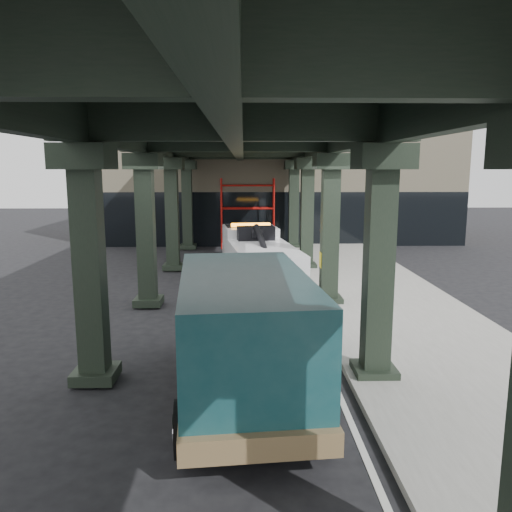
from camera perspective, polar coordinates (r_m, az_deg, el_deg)
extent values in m
plane|color=black|center=(14.87, -0.51, -7.75)|extent=(90.00, 90.00, 0.00)
cube|color=gray|center=(17.41, 14.42, -5.17)|extent=(5.00, 40.00, 0.15)
cube|color=silver|center=(16.89, 5.19, -5.60)|extent=(0.12, 38.00, 0.01)
cube|color=black|center=(10.74, 13.82, -1.16)|extent=(0.55, 0.55, 5.00)
cube|color=black|center=(10.55, 14.33, 10.93)|extent=(1.10, 1.10, 0.50)
cube|color=black|center=(11.40, 13.33, -12.68)|extent=(0.90, 0.90, 0.24)
cube|color=black|center=(16.53, 8.43, 2.81)|extent=(0.55, 0.55, 5.00)
cube|color=black|center=(16.41, 8.63, 10.63)|extent=(1.10, 1.10, 0.50)
cube|color=black|center=(16.97, 8.23, -4.98)|extent=(0.90, 0.90, 0.24)
cube|color=black|center=(22.44, 5.84, 4.70)|extent=(0.55, 0.55, 5.00)
cube|color=black|center=(22.35, 5.94, 10.46)|extent=(1.10, 1.10, 0.50)
cube|color=black|center=(22.76, 5.74, -1.12)|extent=(0.90, 0.90, 0.24)
cube|color=black|center=(28.38, 4.33, 5.80)|extent=(0.55, 0.55, 5.00)
cube|color=black|center=(28.31, 4.39, 10.35)|extent=(1.10, 1.10, 0.50)
cube|color=black|center=(28.64, 4.27, 1.16)|extent=(0.90, 0.90, 0.24)
cube|color=black|center=(10.84, -18.47, -1.28)|extent=(0.55, 0.55, 5.00)
cube|color=black|center=(10.66, -19.13, 10.68)|extent=(1.10, 1.10, 0.50)
cube|color=black|center=(11.50, -17.82, -12.70)|extent=(0.90, 0.90, 0.24)
cube|color=black|center=(16.60, -12.46, 2.72)|extent=(0.55, 0.55, 5.00)
cube|color=black|center=(16.48, -12.76, 10.50)|extent=(1.10, 1.10, 0.50)
cube|color=black|center=(17.04, -12.17, -5.05)|extent=(0.90, 0.90, 0.24)
cube|color=black|center=(22.49, -9.56, 4.63)|extent=(0.55, 0.55, 5.00)
cube|color=black|center=(22.40, -9.73, 10.37)|extent=(1.10, 1.10, 0.50)
cube|color=black|center=(22.81, -9.40, -1.18)|extent=(0.90, 0.90, 0.24)
cube|color=black|center=(28.42, -7.86, 5.74)|extent=(0.55, 0.55, 5.00)
cube|color=black|center=(28.35, -7.97, 10.28)|extent=(1.10, 1.10, 0.50)
cube|color=black|center=(28.68, -7.75, 1.11)|extent=(0.90, 0.90, 0.24)
cube|color=black|center=(16.44, 8.70, 13.42)|extent=(0.35, 32.00, 1.10)
cube|color=black|center=(16.51, -12.86, 13.27)|extent=(0.35, 32.00, 1.10)
cube|color=black|center=(16.20, -2.11, 13.58)|extent=(0.35, 32.00, 1.10)
cube|color=black|center=(16.26, -2.12, 16.04)|extent=(7.40, 32.00, 0.30)
cube|color=#C6B793|center=(34.24, 2.35, 9.02)|extent=(22.00, 10.00, 8.00)
cylinder|color=red|center=(29.20, -3.92, 4.93)|extent=(0.08, 0.08, 4.00)
cylinder|color=red|center=(28.41, -3.99, 4.80)|extent=(0.08, 0.08, 4.00)
cylinder|color=red|center=(29.23, 1.99, 4.96)|extent=(0.08, 0.08, 4.00)
cylinder|color=red|center=(28.43, 2.08, 4.82)|extent=(0.08, 0.08, 4.00)
cylinder|color=red|center=(29.28, -0.96, 3.00)|extent=(3.00, 0.08, 0.08)
cylinder|color=red|center=(29.15, -0.97, 5.54)|extent=(3.00, 0.08, 0.08)
cylinder|color=red|center=(29.08, -0.98, 8.09)|extent=(3.00, 0.08, 0.08)
cube|color=black|center=(18.65, 0.37, -2.13)|extent=(1.79, 6.72, 0.22)
cube|color=white|center=(20.72, -0.68, 1.19)|extent=(2.36, 2.40, 1.60)
cube|color=white|center=(21.70, -1.05, 0.40)|extent=(2.15, 0.90, 0.80)
cube|color=black|center=(20.87, -0.77, 2.49)|extent=(2.09, 1.41, 0.75)
cube|color=white|center=(17.55, 0.93, -0.98)|extent=(2.72, 4.69, 1.24)
cube|color=orange|center=(20.43, -0.61, 3.58)|extent=(1.62, 0.47, 0.14)
cube|color=black|center=(19.14, -0.01, 2.62)|extent=(1.48, 0.72, 0.53)
cylinder|color=black|center=(17.61, 0.83, 1.26)|extent=(0.64, 3.10, 1.19)
cube|color=black|center=(15.59, 2.40, -5.73)|extent=(0.43, 1.27, 0.16)
cube|color=black|center=(15.02, 2.88, -6.52)|extent=(1.44, 0.41, 0.16)
cylinder|color=black|center=(21.01, -3.42, -1.16)|extent=(0.44, 1.01, 0.98)
cylinder|color=silver|center=(21.01, -3.42, -1.16)|extent=(0.42, 0.58, 0.54)
cylinder|color=black|center=(21.29, 1.82, -1.00)|extent=(0.44, 1.01, 0.98)
cylinder|color=silver|center=(21.29, 1.82, -1.00)|extent=(0.42, 0.58, 0.54)
cylinder|color=black|center=(18.16, -2.47, -2.91)|extent=(0.44, 1.01, 0.98)
cylinder|color=silver|center=(18.16, -2.47, -2.91)|extent=(0.42, 0.58, 0.54)
cylinder|color=black|center=(18.48, 3.56, -2.69)|extent=(0.44, 1.01, 0.98)
cylinder|color=silver|center=(18.48, 3.56, -2.69)|extent=(0.42, 0.58, 0.54)
cylinder|color=black|center=(17.04, -2.00, -3.75)|extent=(0.44, 1.01, 0.98)
cylinder|color=silver|center=(17.04, -2.00, -3.75)|extent=(0.42, 0.58, 0.54)
cylinder|color=black|center=(17.39, 4.41, -3.50)|extent=(0.44, 1.01, 0.98)
cylinder|color=silver|center=(17.39, 4.41, -3.50)|extent=(0.42, 0.58, 0.54)
cube|color=#123D42|center=(12.57, -2.63, -6.07)|extent=(2.37, 1.42, 1.00)
cube|color=#123D42|center=(9.54, -1.35, -8.50)|extent=(2.77, 5.17, 2.16)
cube|color=olive|center=(10.26, -1.56, -12.42)|extent=(2.92, 6.39, 0.39)
cube|color=black|center=(11.93, -2.51, -2.56)|extent=(2.19, 0.67, 0.92)
cube|color=black|center=(9.70, -1.54, -4.79)|extent=(2.71, 4.18, 0.61)
cube|color=silver|center=(13.26, -2.79, -7.21)|extent=(2.22, 0.33, 0.33)
cylinder|color=black|center=(12.67, -7.65, -8.80)|extent=(0.39, 0.95, 0.93)
cylinder|color=silver|center=(12.67, -7.65, -8.80)|extent=(0.40, 0.54, 0.51)
cylinder|color=black|center=(12.81, 2.41, -8.50)|extent=(0.39, 0.95, 0.93)
cylinder|color=silver|center=(12.81, 2.41, -8.50)|extent=(0.40, 0.54, 0.51)
cylinder|color=black|center=(8.40, -8.17, -18.96)|extent=(0.39, 0.95, 0.93)
cylinder|color=silver|center=(8.40, -8.17, -18.96)|extent=(0.40, 0.54, 0.51)
cylinder|color=black|center=(8.61, 7.50, -18.17)|extent=(0.39, 0.95, 0.93)
cylinder|color=silver|center=(8.61, 7.50, -18.17)|extent=(0.40, 0.54, 0.51)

